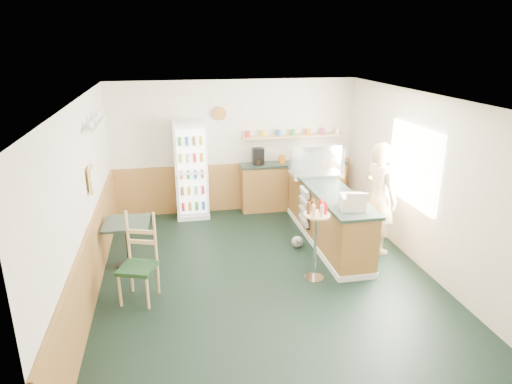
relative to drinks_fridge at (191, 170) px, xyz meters
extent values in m
plane|color=black|center=(0.92, -2.74, -0.97)|extent=(6.00, 6.00, 0.00)
cube|color=beige|center=(0.92, 0.27, 0.38)|extent=(5.00, 0.02, 2.70)
cube|color=beige|center=(-1.59, -2.74, 0.38)|extent=(0.02, 6.00, 2.70)
cube|color=beige|center=(3.43, -2.74, 0.38)|extent=(0.02, 6.00, 2.70)
cube|color=white|center=(0.92, -2.74, 1.74)|extent=(5.00, 6.00, 0.02)
cube|color=#AB7737|center=(0.92, 0.23, -0.47)|extent=(4.98, 0.05, 1.00)
cube|color=#AB7737|center=(-1.55, -2.74, -0.47)|extent=(0.05, 5.98, 1.00)
cube|color=white|center=(3.38, -2.44, 0.58)|extent=(0.06, 1.45, 1.25)
cube|color=#DAAE52|center=(-1.53, -2.24, 0.58)|extent=(0.03, 0.32, 0.38)
cube|color=white|center=(-1.48, -1.74, 1.28)|extent=(0.18, 1.20, 0.03)
cylinder|color=#9F6727|center=(0.62, 0.20, 1.08)|extent=(0.26, 0.04, 0.26)
cube|color=#AB7737|center=(2.27, -1.67, -0.50)|extent=(0.60, 2.95, 0.95)
cube|color=white|center=(2.27, -1.67, -0.92)|extent=(0.64, 2.97, 0.10)
cube|color=#25342A|center=(2.27, -1.67, 0.01)|extent=(0.68, 3.01, 0.05)
cube|color=#AB7737|center=(2.12, 0.06, -0.50)|extent=(2.20, 0.38, 0.95)
cube|color=#25342A|center=(2.12, 0.06, 0.01)|extent=(2.24, 0.42, 0.05)
cube|color=tan|center=(2.12, 0.14, 0.58)|extent=(2.10, 0.22, 0.04)
cube|color=black|center=(1.37, 0.06, 0.21)|extent=(0.22, 0.18, 0.34)
cylinder|color=#B2664C|center=(1.17, 0.14, 0.66)|extent=(0.10, 0.10, 0.12)
cylinder|color=#B2664C|center=(1.49, 0.14, 0.66)|extent=(0.10, 0.10, 0.12)
cylinder|color=#B2664C|center=(1.81, 0.14, 0.66)|extent=(0.10, 0.10, 0.12)
cylinder|color=#B2664C|center=(2.12, 0.14, 0.66)|extent=(0.10, 0.10, 0.12)
cylinder|color=#B2664C|center=(2.44, 0.14, 0.66)|extent=(0.10, 0.10, 0.12)
cylinder|color=#B2664C|center=(2.76, 0.14, 0.66)|extent=(0.10, 0.10, 0.12)
cylinder|color=#B2664C|center=(3.07, 0.14, 0.66)|extent=(0.10, 0.10, 0.12)
cube|color=white|center=(0.00, 0.04, 0.00)|extent=(0.64, 0.46, 1.95)
cube|color=white|center=(0.00, -0.19, 0.01)|extent=(0.54, 0.02, 1.72)
cube|color=silver|center=(0.00, -0.26, 0.01)|extent=(0.58, 0.02, 1.78)
cube|color=silver|center=(2.27, -0.96, 0.07)|extent=(0.96, 0.50, 0.07)
cube|color=silver|center=(2.27, -0.96, 0.34)|extent=(0.94, 0.48, 0.48)
cube|color=beige|center=(2.27, -2.72, 0.14)|extent=(0.42, 0.44, 0.21)
imported|color=tan|center=(2.97, -2.20, -0.02)|extent=(0.64, 0.75, 1.89)
cylinder|color=silver|center=(1.64, -2.95, -0.96)|extent=(0.31, 0.31, 0.02)
cylinder|color=silver|center=(1.64, -2.95, -0.45)|extent=(0.04, 0.04, 1.03)
cylinder|color=tan|center=(1.64, -2.95, 0.07)|extent=(0.39, 0.39, 0.03)
cylinder|color=red|center=(1.75, -2.98, 0.17)|extent=(0.05, 0.05, 0.17)
cylinder|color=red|center=(1.72, -2.86, 0.17)|extent=(0.05, 0.05, 0.17)
cylinder|color=red|center=(1.61, -2.83, 0.17)|extent=(0.05, 0.05, 0.17)
cylinder|color=red|center=(1.52, -2.92, 0.17)|extent=(0.05, 0.05, 0.17)
cylinder|color=red|center=(1.55, -3.03, 0.17)|extent=(0.05, 0.05, 0.17)
cylinder|color=red|center=(1.67, -3.06, 0.17)|extent=(0.05, 0.05, 0.17)
cube|color=black|center=(1.93, -1.46, -0.72)|extent=(0.05, 0.44, 0.03)
cube|color=silver|center=(1.91, -1.46, -0.65)|extent=(0.09, 0.40, 0.15)
cube|color=black|center=(1.93, -1.46, -0.54)|extent=(0.05, 0.44, 0.03)
cube|color=silver|center=(1.91, -1.46, -0.47)|extent=(0.09, 0.40, 0.15)
cube|color=black|center=(1.93, -1.46, -0.36)|extent=(0.05, 0.44, 0.03)
cube|color=silver|center=(1.91, -1.46, -0.29)|extent=(0.09, 0.40, 0.15)
cube|color=black|center=(1.93, -1.46, -0.18)|extent=(0.05, 0.44, 0.03)
cube|color=silver|center=(1.91, -1.46, -0.11)|extent=(0.09, 0.40, 0.15)
cylinder|color=black|center=(-1.13, -2.00, -0.95)|extent=(0.40, 0.40, 0.04)
cylinder|color=black|center=(-1.13, -2.00, -0.60)|extent=(0.08, 0.08, 0.69)
cube|color=#25342A|center=(-1.13, -2.00, -0.23)|extent=(0.72, 0.72, 0.04)
cube|color=black|center=(-0.92, -3.05, -0.48)|extent=(0.59, 0.59, 0.05)
cylinder|color=tan|center=(-1.12, -3.25, -0.73)|extent=(0.04, 0.04, 0.48)
cylinder|color=tan|center=(-0.73, -3.25, -0.73)|extent=(0.04, 0.04, 0.48)
cylinder|color=tan|center=(-1.12, -2.85, -0.73)|extent=(0.04, 0.04, 0.48)
cylinder|color=tan|center=(-0.73, -2.85, -0.73)|extent=(0.04, 0.04, 0.48)
cube|color=tan|center=(-0.92, -2.84, -0.11)|extent=(0.41, 0.18, 0.74)
sphere|color=#999994|center=(1.69, -1.84, -0.87)|extent=(0.20, 0.20, 0.20)
sphere|color=#999994|center=(1.69, -1.94, -0.79)|extent=(0.12, 0.12, 0.12)
camera|label=1|loc=(-0.40, -8.81, 2.50)|focal=32.00mm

